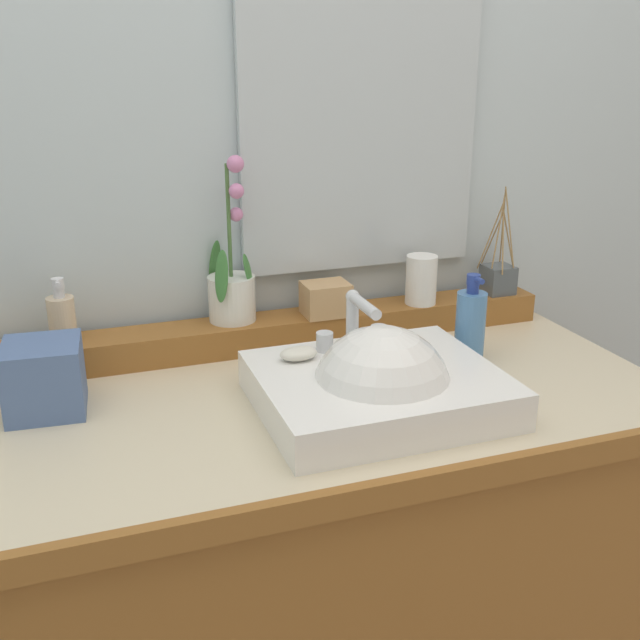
{
  "coord_description": "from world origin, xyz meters",
  "views": [
    {
      "loc": [
        -0.35,
        -1.18,
        1.43
      ],
      "look_at": [
        0.06,
        -0.03,
        1.0
      ],
      "focal_mm": 41.96,
      "sensor_mm": 36.0,
      "label": 1
    }
  ],
  "objects_px": {
    "reed_diffuser": "(498,278)",
    "lotion_bottle": "(470,324)",
    "soap_dispenser": "(62,317)",
    "potted_plant": "(232,286)",
    "sink_basin": "(380,392)",
    "soap_bar": "(298,354)",
    "tumbler_cup": "(421,280)",
    "trinket_box": "(326,299)",
    "tissue_box": "(44,378)"
  },
  "relations": [
    {
      "from": "sink_basin",
      "to": "tumbler_cup",
      "type": "height_order",
      "value": "sink_basin"
    },
    {
      "from": "soap_bar",
      "to": "tumbler_cup",
      "type": "height_order",
      "value": "tumbler_cup"
    },
    {
      "from": "soap_dispenser",
      "to": "tumbler_cup",
      "type": "bearing_deg",
      "value": -0.89
    },
    {
      "from": "sink_basin",
      "to": "lotion_bottle",
      "type": "relative_size",
      "value": 2.3
    },
    {
      "from": "sink_basin",
      "to": "reed_diffuser",
      "type": "height_order",
      "value": "reed_diffuser"
    },
    {
      "from": "potted_plant",
      "to": "lotion_bottle",
      "type": "relative_size",
      "value": 1.89
    },
    {
      "from": "trinket_box",
      "to": "tissue_box",
      "type": "bearing_deg",
      "value": -165.33
    },
    {
      "from": "reed_diffuser",
      "to": "trinket_box",
      "type": "xyz_separation_m",
      "value": [
        -0.43,
        -0.01,
        -0.0
      ]
    },
    {
      "from": "trinket_box",
      "to": "tumbler_cup",
      "type": "bearing_deg",
      "value": -0.01
    },
    {
      "from": "potted_plant",
      "to": "lotion_bottle",
      "type": "distance_m",
      "value": 0.49
    },
    {
      "from": "tumbler_cup",
      "to": "tissue_box",
      "type": "relative_size",
      "value": 0.84
    },
    {
      "from": "tumbler_cup",
      "to": "reed_diffuser",
      "type": "bearing_deg",
      "value": 3.02
    },
    {
      "from": "sink_basin",
      "to": "soap_dispenser",
      "type": "xyz_separation_m",
      "value": [
        -0.51,
        0.35,
        0.08
      ]
    },
    {
      "from": "potted_plant",
      "to": "soap_dispenser",
      "type": "xyz_separation_m",
      "value": [
        -0.34,
        -0.02,
        -0.02
      ]
    },
    {
      "from": "soap_bar",
      "to": "potted_plant",
      "type": "relative_size",
      "value": 0.2
    },
    {
      "from": "potted_plant",
      "to": "trinket_box",
      "type": "distance_m",
      "value": 0.2
    },
    {
      "from": "lotion_bottle",
      "to": "soap_dispenser",
      "type": "bearing_deg",
      "value": 165.16
    },
    {
      "from": "lotion_bottle",
      "to": "reed_diffuser",
      "type": "bearing_deg",
      "value": 47.01
    },
    {
      "from": "reed_diffuser",
      "to": "trinket_box",
      "type": "height_order",
      "value": "reed_diffuser"
    },
    {
      "from": "potted_plant",
      "to": "soap_dispenser",
      "type": "relative_size",
      "value": 2.65
    },
    {
      "from": "trinket_box",
      "to": "potted_plant",
      "type": "bearing_deg",
      "value": 170.93
    },
    {
      "from": "soap_bar",
      "to": "lotion_bottle",
      "type": "bearing_deg",
      "value": 6.37
    },
    {
      "from": "reed_diffuser",
      "to": "lotion_bottle",
      "type": "bearing_deg",
      "value": -132.99
    },
    {
      "from": "potted_plant",
      "to": "lotion_bottle",
      "type": "bearing_deg",
      "value": -27.04
    },
    {
      "from": "tumbler_cup",
      "to": "tissue_box",
      "type": "height_order",
      "value": "tumbler_cup"
    },
    {
      "from": "soap_bar",
      "to": "potted_plant",
      "type": "bearing_deg",
      "value": 102.54
    },
    {
      "from": "tissue_box",
      "to": "soap_dispenser",
      "type": "bearing_deg",
      "value": 76.82
    },
    {
      "from": "tumbler_cup",
      "to": "reed_diffuser",
      "type": "relative_size",
      "value": 0.44
    },
    {
      "from": "soap_dispenser",
      "to": "tumbler_cup",
      "type": "distance_m",
      "value": 0.76
    },
    {
      "from": "potted_plant",
      "to": "soap_dispenser",
      "type": "height_order",
      "value": "potted_plant"
    },
    {
      "from": "sink_basin",
      "to": "lotion_bottle",
      "type": "bearing_deg",
      "value": 29.41
    },
    {
      "from": "sink_basin",
      "to": "trinket_box",
      "type": "distance_m",
      "value": 0.35
    },
    {
      "from": "tumbler_cup",
      "to": "soap_bar",
      "type": "bearing_deg",
      "value": -147.02
    },
    {
      "from": "soap_dispenser",
      "to": "lotion_bottle",
      "type": "relative_size",
      "value": 0.71
    },
    {
      "from": "soap_bar",
      "to": "reed_diffuser",
      "type": "xyz_separation_m",
      "value": [
        0.57,
        0.25,
        0.02
      ]
    },
    {
      "from": "tissue_box",
      "to": "trinket_box",
      "type": "bearing_deg",
      "value": 14.91
    },
    {
      "from": "tumbler_cup",
      "to": "trinket_box",
      "type": "relative_size",
      "value": 1.13
    },
    {
      "from": "sink_basin",
      "to": "potted_plant",
      "type": "relative_size",
      "value": 1.22
    },
    {
      "from": "sink_basin",
      "to": "tumbler_cup",
      "type": "bearing_deg",
      "value": 53.98
    },
    {
      "from": "sink_basin",
      "to": "soap_dispenser",
      "type": "distance_m",
      "value": 0.63
    },
    {
      "from": "potted_plant",
      "to": "tissue_box",
      "type": "xyz_separation_m",
      "value": [
        -0.38,
        -0.18,
        -0.07
      ]
    },
    {
      "from": "tumbler_cup",
      "to": "tissue_box",
      "type": "xyz_separation_m",
      "value": [
        -0.8,
        -0.15,
        -0.05
      ]
    },
    {
      "from": "sink_basin",
      "to": "lotion_bottle",
      "type": "distance_m",
      "value": 0.31
    },
    {
      "from": "sink_basin",
      "to": "lotion_bottle",
      "type": "height_order",
      "value": "same"
    },
    {
      "from": "potted_plant",
      "to": "reed_diffuser",
      "type": "xyz_separation_m",
      "value": [
        0.63,
        -0.02,
        -0.04
      ]
    },
    {
      "from": "tissue_box",
      "to": "tumbler_cup",
      "type": "bearing_deg",
      "value": 10.87
    },
    {
      "from": "soap_bar",
      "to": "tumbler_cup",
      "type": "xyz_separation_m",
      "value": [
        0.36,
        0.24,
        0.04
      ]
    },
    {
      "from": "soap_bar",
      "to": "lotion_bottle",
      "type": "relative_size",
      "value": 0.39
    },
    {
      "from": "reed_diffuser",
      "to": "lotion_bottle",
      "type": "distance_m",
      "value": 0.28
    },
    {
      "from": "potted_plant",
      "to": "sink_basin",
      "type": "bearing_deg",
      "value": -64.95
    }
  ]
}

